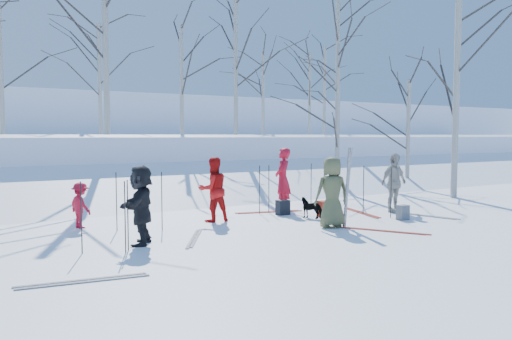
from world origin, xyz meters
TOP-DOWN VIEW (x-y plane):
  - ground at (0.00, 0.00)m, footprint 120.00×120.00m
  - snow_ramp at (0.00, 7.00)m, footprint 70.00×9.49m
  - snow_plateau at (0.00, 17.00)m, footprint 70.00×18.00m
  - far_hill at (0.00, 38.00)m, footprint 90.00×30.00m
  - skier_olive_center at (1.09, -0.18)m, footprint 0.93×0.73m
  - skier_red_north at (1.57, 2.63)m, footprint 0.79×0.75m
  - skier_redor_behind at (-0.98, 1.97)m, footprint 0.79×0.62m
  - skier_red_seated at (-4.05, 2.75)m, footprint 0.62×0.79m
  - skier_cream_east at (4.09, 0.75)m, footprint 1.02×0.50m
  - skier_grey_west at (-3.37, 0.30)m, footprint 1.17×1.50m
  - dog at (1.48, 1.11)m, footprint 0.58×0.71m
  - upright_ski_left at (1.36, -0.41)m, footprint 0.08×0.16m
  - upright_ski_right at (1.39, -0.39)m, footprint 0.11×0.23m
  - ski_pair_a at (4.30, -0.12)m, footprint 1.25×2.01m
  - ski_pair_b at (1.81, -1.20)m, footprint 1.91×2.08m
  - ski_pair_c at (-2.23, 0.28)m, footprint 1.85×2.07m
  - ski_pair_d at (-4.91, -1.75)m, footprint 0.70×1.95m
  - ski_pair_e at (1.03, 2.53)m, footprint 1.10×1.99m
  - ski_pair_f at (3.18, 1.07)m, footprint 1.11×2.00m
  - ski_pole_a at (-3.85, -0.27)m, footprint 0.02×0.02m
  - ski_pole_b at (0.67, 2.44)m, footprint 0.02×0.02m
  - ski_pole_c at (3.32, 0.10)m, footprint 0.02×0.02m
  - ski_pole_d at (-3.75, -0.07)m, footprint 0.02×0.02m
  - ski_pole_e at (-2.49, 1.54)m, footprint 0.02×0.02m
  - ski_pole_f at (3.08, 0.89)m, footprint 0.02×0.02m
  - ski_pole_g at (-4.56, 0.08)m, footprint 0.02×0.02m
  - ski_pole_h at (1.00, 2.48)m, footprint 0.02×0.02m
  - ski_pole_i at (-3.41, 1.97)m, footprint 0.02×0.02m
  - ski_pole_j at (2.54, 2.56)m, footprint 0.02×0.02m
  - backpack_red at (1.92, 1.18)m, footprint 0.32×0.22m
  - backpack_grey at (3.35, -0.29)m, footprint 0.30×0.20m
  - backpack_dark at (1.13, 1.97)m, footprint 0.34×0.24m
  - birch_plateau_a at (4.35, 10.64)m, footprint 4.88×4.88m
  - birch_plateau_c at (11.82, 15.12)m, footprint 4.08×4.08m
  - birch_plateau_d at (-4.96, 12.85)m, footprint 4.17×4.17m
  - birch_plateau_e at (-1.60, 9.90)m, footprint 6.14×6.14m
  - birch_plateau_g at (7.64, 13.67)m, footprint 3.68×3.68m
  - birch_plateau_h at (13.12, 15.33)m, footprint 4.44×4.44m
  - birch_plateau_i at (9.92, 10.26)m, footprint 5.57×5.57m
  - birch_plateau_j at (2.15, 11.64)m, footprint 4.01×4.01m
  - birch_plateau_k at (-0.25, 16.65)m, footprint 4.55×4.55m
  - birch_edge_b at (8.36, 2.05)m, footprint 5.69×5.69m
  - birch_edge_c at (9.74, 5.43)m, footprint 3.75×3.75m
  - birch_edge_e at (6.25, 5.82)m, footprint 3.95×3.95m

SIDE VIEW (x-z plane):
  - ground at x=0.00m, z-range 0.00..0.00m
  - ski_pair_a at x=4.30m, z-range 0.00..0.02m
  - ski_pair_b at x=1.81m, z-range 0.00..0.02m
  - ski_pair_c at x=-2.23m, z-range 0.00..0.02m
  - ski_pair_d at x=-4.91m, z-range 0.00..0.02m
  - ski_pair_e at x=1.03m, z-range 0.00..0.02m
  - ski_pair_f at x=3.18m, z-range 0.00..0.02m
  - snow_ramp at x=0.00m, z-range -1.91..2.21m
  - backpack_grey at x=3.35m, z-range 0.00..0.38m
  - backpack_dark at x=1.13m, z-range 0.00..0.40m
  - backpack_red at x=1.92m, z-range 0.00..0.42m
  - dog at x=1.48m, z-range 0.00..0.55m
  - skier_red_seated at x=-4.05m, z-range 0.00..1.08m
  - ski_pole_a at x=-3.85m, z-range 0.00..1.34m
  - ski_pole_b at x=0.67m, z-range 0.00..1.34m
  - ski_pole_c at x=3.32m, z-range 0.00..1.34m
  - ski_pole_d at x=-3.75m, z-range 0.00..1.34m
  - ski_pole_e at x=-2.49m, z-range 0.00..1.34m
  - ski_pole_f at x=3.08m, z-range 0.00..1.34m
  - ski_pole_g at x=-4.56m, z-range 0.00..1.34m
  - ski_pole_h at x=1.00m, z-range 0.00..1.34m
  - ski_pole_i at x=-3.41m, z-range 0.00..1.34m
  - ski_pole_j at x=2.54m, z-range 0.00..1.34m
  - skier_grey_west at x=-3.37m, z-range 0.00..1.59m
  - skier_redor_behind at x=-0.98m, z-range 0.00..1.63m
  - skier_olive_center at x=1.09m, z-range 0.00..1.67m
  - skier_cream_east at x=4.09m, z-range 0.00..1.68m
  - skier_red_north at x=1.57m, z-range 0.00..1.82m
  - upright_ski_left at x=1.36m, z-range 0.00..1.90m
  - upright_ski_right at x=1.39m, z-range 0.00..1.90m
  - snow_plateau at x=0.00m, z-range -0.10..2.10m
  - far_hill at x=0.00m, z-range -1.00..5.00m
  - birch_edge_c at x=9.74m, z-range 0.00..4.51m
  - birch_edge_e at x=6.25m, z-range 0.00..4.78m
  - birch_edge_b at x=8.36m, z-range 0.00..7.27m
  - birch_plateau_g at x=7.64m, z-range 2.20..6.61m
  - birch_plateau_j at x=2.15m, z-range 2.20..7.07m
  - birch_plateau_c at x=11.82m, z-range 2.20..7.17m
  - birch_plateau_d at x=-4.96m, z-range 2.20..7.31m
  - birch_plateau_h at x=13.12m, z-range 2.20..7.69m
  - birch_plateau_k at x=-0.25m, z-range 2.20..7.84m
  - birch_plateau_a at x=4.35m, z-range 2.20..8.31m
  - birch_plateau_i at x=9.92m, z-range 2.20..9.30m
  - birch_plateau_e at x=-1.60m, z-range 2.20..10.12m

